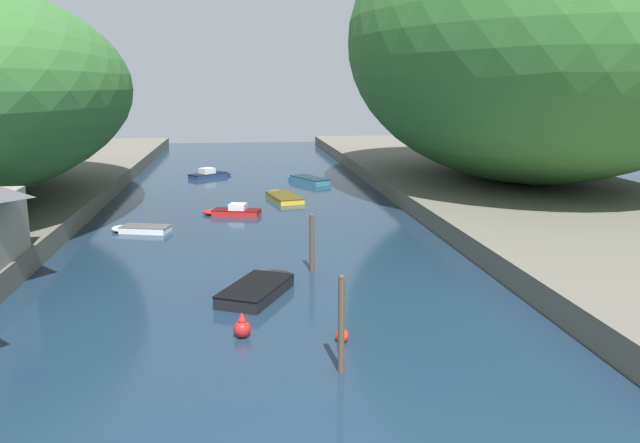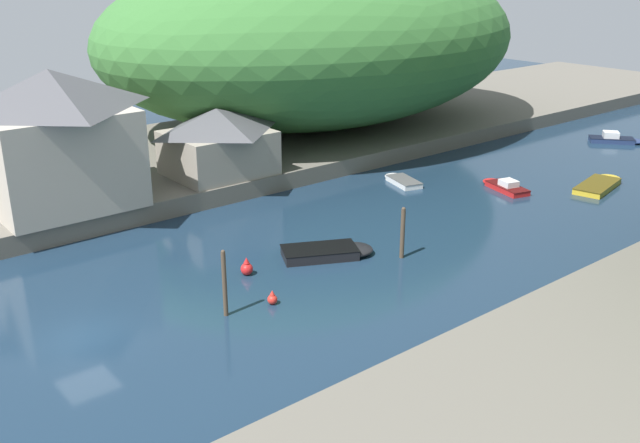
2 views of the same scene
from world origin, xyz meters
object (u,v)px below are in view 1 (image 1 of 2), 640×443
object	(u,v)px
boat_moored_right	(212,174)
boat_open_rowboat	(139,229)
boat_far_upstream	(231,211)
channel_buoy_near	(342,335)
boat_small_dinghy	(306,179)
boat_yellow_tender	(262,287)
boat_white_cruiser	(282,196)
channel_buoy_far	(242,327)

from	to	relation	value
boat_moored_right	boat_open_rowboat	world-z (taller)	boat_moored_right
boat_far_upstream	boat_moored_right	world-z (taller)	boat_moored_right
boat_open_rowboat	channel_buoy_near	bearing A→B (deg)	-136.03
boat_small_dinghy	boat_yellow_tender	bearing A→B (deg)	-126.29
channel_buoy_near	boat_small_dinghy	bearing A→B (deg)	85.66
boat_yellow_tender	boat_small_dinghy	bearing A→B (deg)	106.88
boat_white_cruiser	boat_open_rowboat	world-z (taller)	boat_white_cruiser
boat_white_cruiser	boat_open_rowboat	bearing A→B (deg)	-145.37
boat_yellow_tender	boat_far_upstream	distance (m)	18.69
channel_buoy_near	channel_buoy_far	distance (m)	3.96
boat_open_rowboat	channel_buoy_near	xyz separation A→B (m)	(10.58, -20.05, 0.09)
boat_white_cruiser	boat_open_rowboat	distance (m)	15.37
boat_far_upstream	boat_small_dinghy	xyz separation A→B (m)	(7.49, 15.67, 0.00)
boat_small_dinghy	channel_buoy_far	bearing A→B (deg)	-126.37
boat_far_upstream	boat_open_rowboat	bearing A→B (deg)	143.70
boat_moored_right	boat_small_dinghy	bearing A→B (deg)	24.87
channel_buoy_near	channel_buoy_far	bearing A→B (deg)	165.47
boat_yellow_tender	boat_open_rowboat	world-z (taller)	boat_yellow_tender
boat_yellow_tender	boat_moored_right	size ratio (longest dim) A/B	1.17
boat_moored_right	boat_small_dinghy	world-z (taller)	boat_moored_right
boat_open_rowboat	channel_buoy_near	world-z (taller)	channel_buoy_near
channel_buoy_far	boat_white_cruiser	bearing A→B (deg)	82.89
boat_yellow_tender	boat_white_cruiser	size ratio (longest dim) A/B	0.90
boat_moored_right	channel_buoy_near	size ratio (longest dim) A/B	6.36
boat_white_cruiser	boat_open_rowboat	size ratio (longest dim) A/B	1.52
boat_open_rowboat	boat_small_dinghy	bearing A→B (deg)	-17.45
boat_moored_right	boat_small_dinghy	xyz separation A→B (m)	(9.69, -4.68, -0.04)
boat_yellow_tender	boat_open_rowboat	xyz separation A→B (m)	(-7.73, 13.74, -0.09)
boat_moored_right	boat_white_cruiser	bearing A→B (deg)	-14.31
boat_open_rowboat	channel_buoy_near	size ratio (longest dim) A/B	5.46
channel_buoy_near	channel_buoy_far	size ratio (longest dim) A/B	0.74
boat_white_cruiser	boat_open_rowboat	xyz separation A→B (m)	(-10.52, -11.20, -0.02)
boat_yellow_tender	boat_white_cruiser	bearing A→B (deg)	110.30
boat_yellow_tender	boat_moored_right	world-z (taller)	boat_moored_right
boat_white_cruiser	boat_small_dinghy	size ratio (longest dim) A/B	1.03
boat_yellow_tender	boat_far_upstream	world-z (taller)	boat_far_upstream
channel_buoy_far	boat_small_dinghy	bearing A→B (deg)	80.10
boat_moored_right	channel_buoy_far	world-z (taller)	channel_buoy_far
boat_white_cruiser	channel_buoy_far	xyz separation A→B (m)	(-3.77, -30.26, 0.18)
channel_buoy_near	boat_far_upstream	bearing A→B (deg)	100.02
boat_yellow_tender	channel_buoy_near	xyz separation A→B (m)	(2.85, -6.31, 0.00)
boat_small_dinghy	channel_buoy_far	distance (m)	40.21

